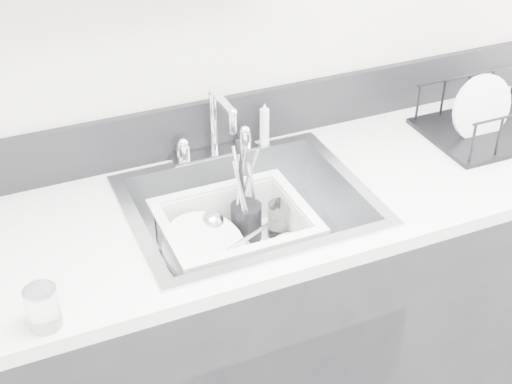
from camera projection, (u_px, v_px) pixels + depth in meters
name	position (u px, v px, depth m)	size (l,w,h in m)	color
room_shell	(505.00, 27.00, 0.86)	(3.50, 3.00, 2.60)	silver
counter_run	(249.00, 326.00, 2.16)	(3.20, 0.62, 0.92)	black
backsplash	(209.00, 126.00, 2.08)	(3.20, 0.02, 0.16)	black
sink	(249.00, 228.00, 1.95)	(0.64, 0.52, 0.20)	silver
faucet	(215.00, 140.00, 2.05)	(0.26, 0.18, 0.23)	silver
side_sprayer	(264.00, 125.00, 2.11)	(0.03, 0.03, 0.14)	white
wash_tub	(236.00, 238.00, 1.92)	(0.39, 0.32, 0.15)	white
plate_stack	(207.00, 255.00, 1.91)	(0.27, 0.27, 0.11)	white
utensil_cup	(246.00, 219.00, 1.98)	(0.09, 0.09, 0.29)	black
ladle	(235.00, 239.00, 1.94)	(0.31, 0.11, 0.09)	silver
tumbler_in_tub	(280.00, 219.00, 2.00)	(0.07, 0.07, 0.10)	white
tumbler_counter	(43.00, 308.00, 1.49)	(0.07, 0.07, 0.10)	white
dish_rack	(494.00, 111.00, 2.17)	(0.42, 0.31, 0.15)	black
bowl_small	(292.00, 250.00, 1.94)	(0.11, 0.11, 0.04)	white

